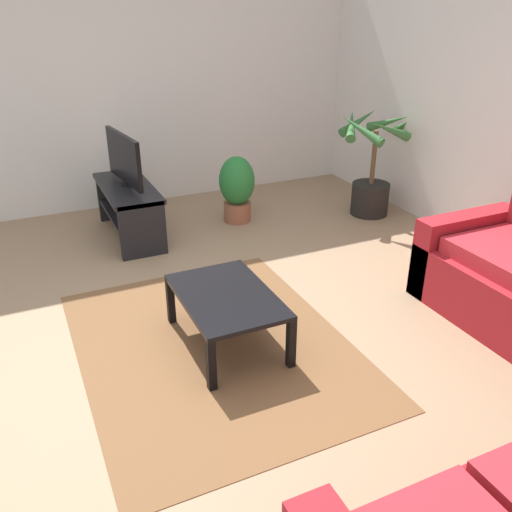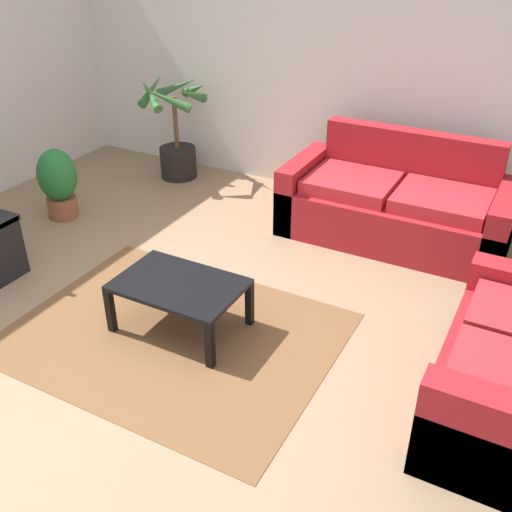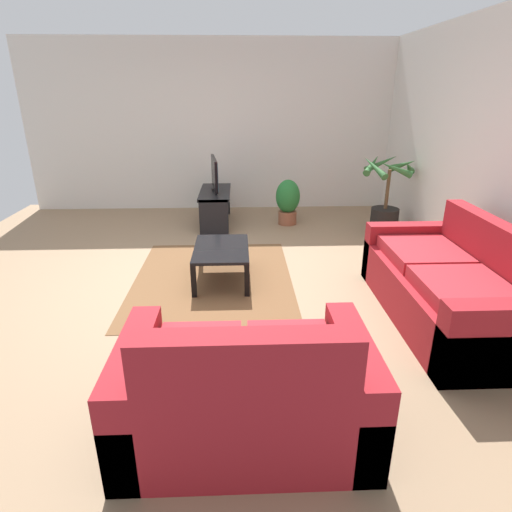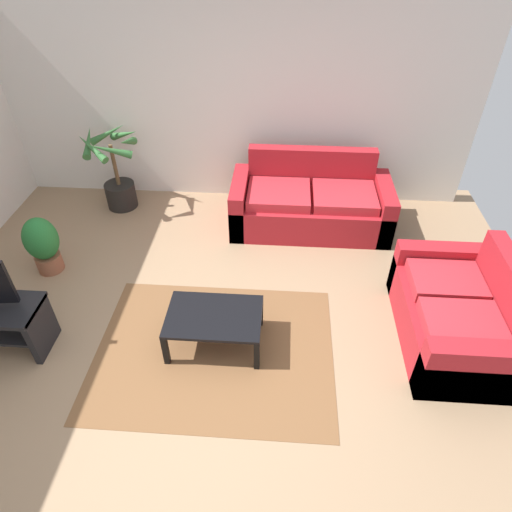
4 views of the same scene
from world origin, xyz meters
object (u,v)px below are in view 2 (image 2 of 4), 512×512
at_px(couch_main, 396,207).
at_px(potted_palm, 176,138).
at_px(coffee_table, 179,289).
at_px(potted_plant_small, 58,181).

distance_m(couch_main, potted_palm, 2.55).
xyz_separation_m(coffee_table, potted_plant_small, (-2.02, 0.93, 0.04)).
relative_size(couch_main, coffee_table, 2.26).
distance_m(coffee_table, potted_plant_small, 2.23).
bearing_deg(potted_palm, couch_main, -5.88).
relative_size(couch_main, potted_palm, 1.80).
height_order(couch_main, potted_plant_small, couch_main).
bearing_deg(coffee_table, potted_plant_small, 155.22).
relative_size(coffee_table, potted_palm, 0.79).
bearing_deg(coffee_table, couch_main, 65.61).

